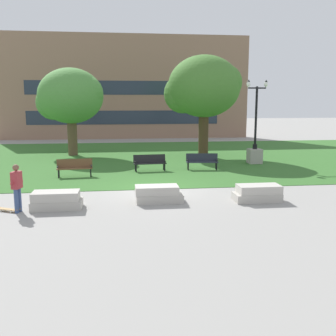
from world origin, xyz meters
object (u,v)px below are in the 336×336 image
concrete_block_left (158,194)px  concrete_block_right (258,193)px  concrete_block_center (56,200)px  skateboard (8,209)px  park_bench_near_left (202,160)px  park_bench_near_right (75,167)px  park_bench_far_left (150,162)px  person_skateboarder (17,185)px  lamp_post_left (255,147)px

concrete_block_left → concrete_block_right: bearing=-5.0°
concrete_block_center → skateboard: concrete_block_center is taller
park_bench_near_left → park_bench_near_right: size_ratio=1.00×
park_bench_near_left → park_bench_far_left: size_ratio=1.01×
concrete_block_left → park_bench_near_right: (-3.77, 5.60, 0.23)m
concrete_block_right → park_bench_near_right: size_ratio=0.98×
person_skateboarder → skateboard: size_ratio=1.71×
concrete_block_left → concrete_block_right: (3.88, -0.34, 0.00)m
concrete_block_right → skateboard: 9.33m
concrete_block_center → park_bench_near_left: bearing=46.8°
park_bench_near_left → lamp_post_left: size_ratio=0.36×
person_skateboarder → park_bench_far_left: person_skateboarder is taller
concrete_block_center → park_bench_near_left: size_ratio=0.97×
concrete_block_right → concrete_block_center: bearing=-178.7°
person_skateboarder → park_bench_near_right: (1.26, 6.43, -0.43)m
park_bench_far_left → lamp_post_left: lamp_post_left is taller
concrete_block_right → concrete_block_left: bearing=175.0°
park_bench_near_left → park_bench_far_left: 2.99m
concrete_block_left → park_bench_near_left: (3.19, 6.90, 0.23)m
concrete_block_right → park_bench_far_left: bearing=117.4°
concrete_block_right → skateboard: (-9.32, -0.36, -0.22)m
park_bench_near_right → park_bench_far_left: same height
person_skateboarder → park_bench_far_left: 9.25m
person_skateboarder → park_bench_near_left: size_ratio=0.93×
concrete_block_left → park_bench_near_right: bearing=124.0°
person_skateboarder → lamp_post_left: bearing=38.6°
skateboard → concrete_block_left: bearing=7.3°
concrete_block_left → park_bench_near_left: park_bench_near_left is taller
lamp_post_left → concrete_block_right: bearing=-108.5°
concrete_block_left → concrete_block_right: size_ratio=1.02×
concrete_block_left → person_skateboarder: size_ratio=1.07×
skateboard → park_bench_far_left: (5.63, 7.48, 0.45)m
concrete_block_left → skateboard: (-5.44, -0.70, -0.22)m
skateboard → park_bench_near_right: 6.53m
concrete_block_right → park_bench_near_left: park_bench_near_left is taller
concrete_block_left → park_bench_near_right: size_ratio=1.00×
concrete_block_center → park_bench_far_left: (3.96, 7.30, 0.23)m
lamp_post_left → skateboard: bearing=-142.7°
park_bench_near_right → park_bench_far_left: 4.14m
park_bench_near_left → lamp_post_left: bearing=26.1°
park_bench_near_left → person_skateboarder: bearing=-136.8°
concrete_block_center → person_skateboarder: size_ratio=1.05×
concrete_block_left → skateboard: 5.48m
concrete_block_right → park_bench_near_right: (-7.65, 5.93, 0.23)m
concrete_block_right → park_bench_near_right: 9.69m
concrete_block_right → park_bench_far_left: size_ratio=0.98×
park_bench_near_right → concrete_block_center: bearing=-90.0°
concrete_block_left → park_bench_near_left: 7.60m
concrete_block_left → park_bench_far_left: 6.79m
concrete_block_left → lamp_post_left: lamp_post_left is taller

